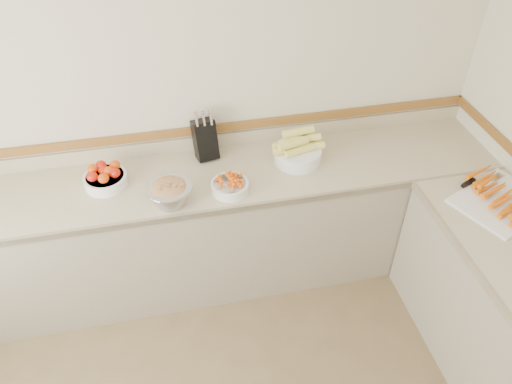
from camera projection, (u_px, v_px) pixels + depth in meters
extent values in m
plane|color=beige|center=(179.00, 97.00, 3.11)|extent=(4.00, 0.00, 4.00)
cube|color=#BEAE8A|center=(191.00, 182.00, 3.14)|extent=(4.00, 0.65, 0.04)
cube|color=gray|center=(196.00, 232.00, 3.43)|extent=(4.00, 0.63, 0.86)
cube|color=gray|center=(197.00, 215.00, 2.91)|extent=(4.00, 0.02, 0.04)
cube|color=#BEAE8A|center=(185.00, 145.00, 3.33)|extent=(4.00, 0.02, 0.10)
cube|color=brown|center=(183.00, 132.00, 3.27)|extent=(4.00, 0.02, 0.06)
cylinder|color=silver|center=(511.00, 351.00, 2.41)|extent=(0.02, 0.50, 0.02)
cube|color=black|center=(205.00, 140.00, 3.24)|extent=(0.17, 0.19, 0.28)
cylinder|color=silver|center=(197.00, 121.00, 3.10)|extent=(0.02, 0.04, 0.07)
cylinder|color=silver|center=(204.00, 120.00, 3.11)|extent=(0.02, 0.04, 0.07)
cylinder|color=silver|center=(211.00, 120.00, 3.11)|extent=(0.02, 0.04, 0.07)
cylinder|color=silver|center=(196.00, 119.00, 3.12)|extent=(0.02, 0.04, 0.07)
cylinder|color=silver|center=(203.00, 118.00, 3.13)|extent=(0.02, 0.04, 0.07)
cylinder|color=silver|center=(210.00, 117.00, 3.13)|extent=(0.02, 0.04, 0.07)
cylinder|color=silver|center=(196.00, 116.00, 3.14)|extent=(0.02, 0.04, 0.07)
cylinder|color=silver|center=(203.00, 116.00, 3.15)|extent=(0.02, 0.04, 0.07)
cylinder|color=silver|center=(210.00, 115.00, 3.16)|extent=(0.02, 0.04, 0.07)
cylinder|color=white|center=(106.00, 180.00, 3.07)|extent=(0.26, 0.26, 0.07)
torus|color=white|center=(105.00, 176.00, 3.05)|extent=(0.26, 0.26, 0.01)
cylinder|color=white|center=(105.00, 176.00, 3.05)|extent=(0.23, 0.23, 0.01)
ellipsoid|color=red|center=(92.00, 177.00, 2.99)|extent=(0.07, 0.07, 0.06)
ellipsoid|color=#E74508|center=(104.00, 178.00, 2.98)|extent=(0.07, 0.07, 0.06)
ellipsoid|color=red|center=(115.00, 173.00, 3.02)|extent=(0.07, 0.07, 0.06)
ellipsoid|color=#E74508|center=(93.00, 169.00, 3.05)|extent=(0.07, 0.07, 0.06)
ellipsoid|color=red|center=(104.00, 171.00, 3.04)|extent=(0.07, 0.07, 0.06)
ellipsoid|color=#E74508|center=(115.00, 165.00, 3.08)|extent=(0.07, 0.07, 0.06)
ellipsoid|color=red|center=(101.00, 165.00, 3.08)|extent=(0.07, 0.07, 0.06)
ellipsoid|color=#E74508|center=(109.00, 172.00, 3.03)|extent=(0.07, 0.07, 0.06)
cylinder|color=white|center=(230.00, 187.00, 3.03)|extent=(0.23, 0.23, 0.06)
torus|color=white|center=(230.00, 184.00, 3.01)|extent=(0.23, 0.23, 0.01)
cylinder|color=white|center=(230.00, 184.00, 3.01)|extent=(0.20, 0.20, 0.01)
sphere|color=#F05608|center=(236.00, 176.00, 3.01)|extent=(0.02, 0.02, 0.02)
sphere|color=#F05608|center=(241.00, 176.00, 3.03)|extent=(0.02, 0.02, 0.02)
sphere|color=#F05608|center=(231.00, 176.00, 2.98)|extent=(0.02, 0.02, 0.02)
sphere|color=#F05608|center=(223.00, 187.00, 2.95)|extent=(0.02, 0.02, 0.02)
sphere|color=#F05608|center=(231.00, 174.00, 3.03)|extent=(0.02, 0.02, 0.02)
sphere|color=#F05608|center=(217.00, 181.00, 2.99)|extent=(0.02, 0.02, 0.02)
sphere|color=#F05608|center=(228.00, 176.00, 3.01)|extent=(0.02, 0.02, 0.02)
sphere|color=#F05608|center=(228.00, 175.00, 3.01)|extent=(0.02, 0.02, 0.02)
sphere|color=#F05608|center=(235.00, 174.00, 3.04)|extent=(0.02, 0.02, 0.02)
sphere|color=#F05608|center=(231.00, 175.00, 2.99)|extent=(0.02, 0.02, 0.02)
sphere|color=#F05608|center=(218.00, 181.00, 2.99)|extent=(0.02, 0.02, 0.02)
sphere|color=#F05608|center=(230.00, 179.00, 2.97)|extent=(0.02, 0.02, 0.02)
sphere|color=#F05608|center=(220.00, 180.00, 2.99)|extent=(0.02, 0.02, 0.02)
sphere|color=#F05608|center=(221.00, 186.00, 2.95)|extent=(0.02, 0.02, 0.02)
sphere|color=#F05608|center=(224.00, 175.00, 3.03)|extent=(0.02, 0.02, 0.02)
sphere|color=#F05608|center=(228.00, 178.00, 2.98)|extent=(0.02, 0.02, 0.02)
sphere|color=#F05608|center=(229.00, 177.00, 2.98)|extent=(0.02, 0.02, 0.02)
sphere|color=#F05608|center=(235.00, 178.00, 2.98)|extent=(0.02, 0.02, 0.02)
sphere|color=#F05608|center=(226.00, 177.00, 3.00)|extent=(0.02, 0.02, 0.02)
sphere|color=#F05608|center=(228.00, 178.00, 2.98)|extent=(0.02, 0.02, 0.02)
sphere|color=#F05608|center=(236.00, 174.00, 3.04)|extent=(0.02, 0.02, 0.02)
sphere|color=#F05608|center=(228.00, 174.00, 3.04)|extent=(0.02, 0.02, 0.02)
sphere|color=#F05608|center=(232.00, 176.00, 3.00)|extent=(0.02, 0.02, 0.02)
sphere|color=#F05608|center=(227.00, 178.00, 2.97)|extent=(0.02, 0.02, 0.02)
sphere|color=#F05608|center=(238.00, 181.00, 2.97)|extent=(0.02, 0.02, 0.02)
sphere|color=#F05608|center=(230.00, 176.00, 2.97)|extent=(0.02, 0.02, 0.02)
sphere|color=#F05608|center=(227.00, 186.00, 2.95)|extent=(0.02, 0.02, 0.02)
sphere|color=#F05608|center=(227.00, 185.00, 2.95)|extent=(0.02, 0.02, 0.02)
sphere|color=#F05608|center=(233.00, 188.00, 2.94)|extent=(0.02, 0.02, 0.02)
sphere|color=#F05608|center=(229.00, 179.00, 2.97)|extent=(0.02, 0.02, 0.02)
sphere|color=#F05608|center=(231.00, 178.00, 2.97)|extent=(0.02, 0.02, 0.02)
sphere|color=#F05608|center=(229.00, 175.00, 2.98)|extent=(0.02, 0.02, 0.02)
sphere|color=#F05608|center=(236.00, 181.00, 2.97)|extent=(0.02, 0.02, 0.02)
cylinder|color=white|center=(297.00, 155.00, 3.25)|extent=(0.31, 0.31, 0.09)
torus|color=white|center=(298.00, 150.00, 3.22)|extent=(0.31, 0.31, 0.01)
cylinder|color=#F7E966|center=(289.00, 149.00, 3.18)|extent=(0.21, 0.07, 0.05)
cylinder|color=#F7E966|center=(300.00, 150.00, 3.17)|extent=(0.21, 0.09, 0.05)
cylinder|color=#F7E966|center=(309.00, 146.00, 3.20)|extent=(0.21, 0.06, 0.05)
cylinder|color=#F7E966|center=(288.00, 144.00, 3.23)|extent=(0.21, 0.08, 0.05)
cylinder|color=#F7E966|center=(301.00, 141.00, 3.25)|extent=(0.21, 0.07, 0.05)
cylinder|color=#F7E966|center=(295.00, 141.00, 3.17)|extent=(0.21, 0.09, 0.05)
cylinder|color=#F7E966|center=(305.00, 138.00, 3.19)|extent=(0.21, 0.05, 0.05)
cylinder|color=#F7E966|center=(298.00, 132.00, 3.17)|extent=(0.21, 0.07, 0.05)
cylinder|color=#F7E966|center=(293.00, 144.00, 3.15)|extent=(0.21, 0.10, 0.05)
cylinder|color=#B2B2BA|center=(170.00, 195.00, 2.92)|extent=(0.28, 0.28, 0.13)
torus|color=#B2B2BA|center=(169.00, 187.00, 2.88)|extent=(0.28, 0.28, 0.01)
ellipsoid|color=red|center=(169.00, 188.00, 2.88)|extent=(0.23, 0.23, 0.07)
cube|color=red|center=(182.00, 185.00, 2.86)|extent=(0.02, 0.02, 0.02)
cube|color=#94CB62|center=(167.00, 183.00, 2.87)|extent=(0.02, 0.02, 0.02)
cube|color=red|center=(169.00, 189.00, 2.84)|extent=(0.02, 0.02, 0.02)
cube|color=#94CB62|center=(165.00, 186.00, 2.85)|extent=(0.03, 0.03, 0.02)
cube|color=red|center=(168.00, 185.00, 2.87)|extent=(0.03, 0.03, 0.02)
cube|color=#94CB62|center=(170.00, 184.00, 2.86)|extent=(0.02, 0.02, 0.02)
cube|color=red|center=(162.00, 177.00, 2.92)|extent=(0.02, 0.02, 0.02)
cube|color=#94CB62|center=(175.00, 186.00, 2.85)|extent=(0.03, 0.03, 0.02)
cube|color=red|center=(159.00, 190.00, 2.83)|extent=(0.02, 0.02, 0.02)
cube|color=#94CB62|center=(167.00, 186.00, 2.87)|extent=(0.03, 0.03, 0.02)
cube|color=red|center=(168.00, 186.00, 2.85)|extent=(0.02, 0.02, 0.02)
cube|color=#94CB62|center=(161.00, 186.00, 2.86)|extent=(0.03, 0.03, 0.02)
cube|color=red|center=(160.00, 185.00, 2.87)|extent=(0.03, 0.03, 0.02)
cube|color=#94CB62|center=(165.00, 185.00, 2.86)|extent=(0.02, 0.02, 0.02)
cube|color=white|center=(501.00, 202.00, 2.95)|extent=(0.65, 0.59, 0.02)
cone|color=orange|center=(510.00, 207.00, 2.88)|extent=(0.20, 0.11, 0.03)
cone|color=orange|center=(508.00, 200.00, 2.89)|extent=(0.20, 0.11, 0.03)
cone|color=orange|center=(504.00, 200.00, 2.93)|extent=(0.20, 0.11, 0.03)
cone|color=orange|center=(501.00, 197.00, 2.95)|extent=(0.20, 0.11, 0.03)
cone|color=orange|center=(499.00, 190.00, 2.96)|extent=(0.20, 0.11, 0.03)
cone|color=orange|center=(495.00, 190.00, 3.00)|extent=(0.20, 0.11, 0.03)
cone|color=orange|center=(492.00, 187.00, 3.02)|extent=(0.20, 0.11, 0.03)
cone|color=orange|center=(490.00, 180.00, 3.03)|extent=(0.20, 0.11, 0.03)
cone|color=orange|center=(486.00, 181.00, 3.07)|extent=(0.20, 0.11, 0.03)
cone|color=orange|center=(483.00, 178.00, 3.09)|extent=(0.20, 0.11, 0.03)
cone|color=orange|center=(482.00, 171.00, 3.10)|extent=(0.20, 0.11, 0.03)
cube|color=silver|center=(491.00, 180.00, 3.09)|extent=(0.22, 0.12, 0.00)
cube|color=black|center=(468.00, 183.00, 3.06)|extent=(0.11, 0.07, 0.02)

